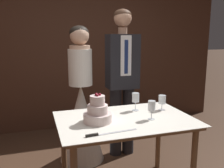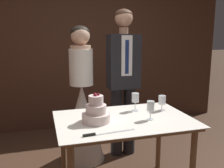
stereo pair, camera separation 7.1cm
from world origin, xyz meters
name	(u,v)px [view 1 (the left image)]	position (x,y,z in m)	size (l,w,h in m)	color
wall_back	(77,48)	(0.00, 2.13, 1.32)	(5.08, 0.12, 2.64)	#472B1E
cake_table	(125,128)	(0.08, 0.09, 0.68)	(1.26, 0.85, 0.77)	brown
tiered_cake	(98,112)	(-0.18, 0.07, 0.86)	(0.25, 0.25, 0.26)	beige
cake_knife	(102,134)	(-0.22, -0.22, 0.78)	(0.44, 0.06, 0.02)	silver
wine_glass_near	(136,98)	(0.27, 0.29, 0.90)	(0.07, 0.07, 0.19)	silver
wine_glass_middle	(152,106)	(0.31, -0.01, 0.90)	(0.07, 0.07, 0.18)	silver
wine_glass_far	(162,100)	(0.54, 0.22, 0.88)	(0.07, 0.07, 0.16)	silver
bride	(81,112)	(-0.18, 0.89, 0.61)	(0.54, 0.54, 1.64)	white
groom	(122,76)	(0.35, 0.89, 1.03)	(0.38, 0.25, 1.84)	black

